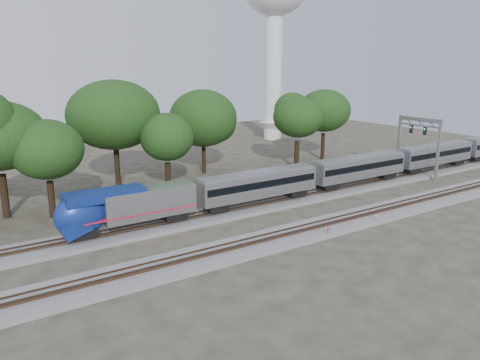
% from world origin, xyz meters
% --- Properties ---
extents(ground, '(160.00, 160.00, 0.00)m').
position_xyz_m(ground, '(0.00, 0.00, 0.00)').
color(ground, '#383328').
rests_on(ground, ground).
extents(track_far, '(160.00, 5.00, 0.73)m').
position_xyz_m(track_far, '(0.00, 6.00, 0.21)').
color(track_far, slate).
rests_on(track_far, ground).
extents(track_near, '(160.00, 5.00, 0.73)m').
position_xyz_m(track_near, '(0.00, -4.00, 0.21)').
color(track_near, slate).
rests_on(track_near, ground).
extents(train, '(101.70, 2.89, 4.27)m').
position_xyz_m(train, '(28.46, 6.00, 3.03)').
color(train, '#B1B4B8').
rests_on(train, ground).
extents(switch_stand_red, '(0.34, 0.14, 1.10)m').
position_xyz_m(switch_stand_red, '(2.00, -6.24, 0.70)').
color(switch_stand_red, '#512D19').
rests_on(switch_stand_red, ground).
extents(switch_stand_white, '(0.29, 0.07, 0.93)m').
position_xyz_m(switch_stand_white, '(9.75, -5.77, 0.59)').
color(switch_stand_white, '#512D19').
rests_on(switch_stand_white, ground).
extents(switch_lever, '(0.50, 0.30, 0.30)m').
position_xyz_m(switch_lever, '(6.47, -6.04, 0.15)').
color(switch_lever, '#512D19').
rests_on(switch_lever, ground).
extents(water_tower, '(14.09, 14.09, 39.00)m').
position_xyz_m(water_tower, '(36.51, 48.09, 28.89)').
color(water_tower, silver).
rests_on(water_tower, ground).
extents(signal_gantry, '(0.63, 7.51, 9.14)m').
position_xyz_m(signal_gantry, '(32.51, 6.00, 6.66)').
color(signal_gantry, gray).
rests_on(signal_gantry, ground).
extents(tree_2, '(8.01, 8.01, 11.30)m').
position_xyz_m(tree_2, '(-19.56, 16.09, 7.86)').
color(tree_2, black).
rests_on(tree_2, ground).
extents(tree_3, '(10.54, 10.54, 14.86)m').
position_xyz_m(tree_3, '(-9.02, 24.10, 10.36)').
color(tree_3, black).
rests_on(tree_3, ground).
extents(tree_4, '(7.78, 7.78, 10.96)m').
position_xyz_m(tree_4, '(-4.00, 18.37, 7.63)').
color(tree_4, black).
rests_on(tree_4, ground).
extents(tree_5, '(8.93, 8.93, 12.59)m').
position_xyz_m(tree_5, '(5.91, 26.18, 8.77)').
color(tree_5, black).
rests_on(tree_5, ground).
extents(tree_6, '(8.71, 8.71, 12.28)m').
position_xyz_m(tree_6, '(20.34, 20.33, 8.55)').
color(tree_6, black).
rests_on(tree_6, ground).
extents(tree_7, '(9.06, 9.06, 12.77)m').
position_xyz_m(tree_7, '(29.38, 23.68, 8.90)').
color(tree_7, black).
rests_on(tree_7, ground).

